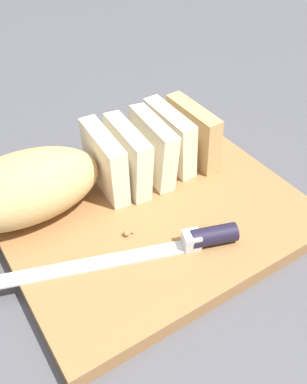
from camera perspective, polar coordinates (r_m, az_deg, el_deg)
ground_plane at (r=0.57m, az=0.00°, el=-3.91°), size 3.00×3.00×0.00m
cutting_board at (r=0.57m, az=0.00°, el=-3.13°), size 0.39×0.32×0.02m
bread_loaf at (r=0.56m, az=-10.51°, el=2.72°), size 0.36×0.11×0.09m
bread_knife at (r=0.50m, az=3.60°, el=-6.89°), size 0.28×0.10×0.02m
crumb_near_knife at (r=0.60m, az=-5.45°, el=1.66°), size 0.01×0.01×0.01m
crumb_near_loaf at (r=0.53m, az=-2.81°, el=-5.47°), size 0.00×0.00×0.00m
crumb_stray_left at (r=0.52m, az=-3.66°, el=-5.58°), size 0.01×0.01×0.01m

